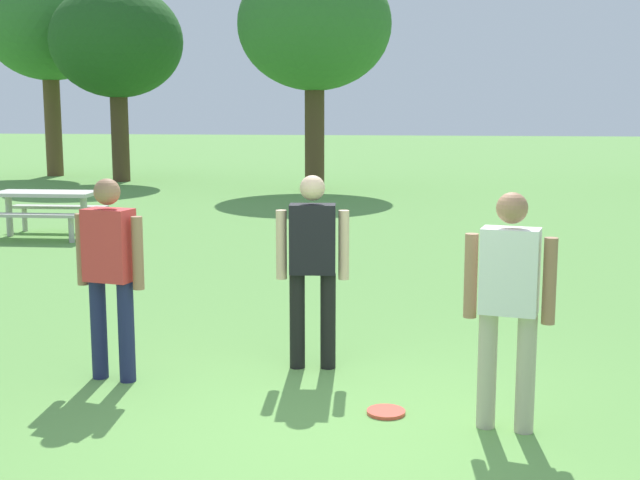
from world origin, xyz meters
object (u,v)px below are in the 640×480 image
at_px(frisbee, 386,412).
at_px(person_thrower, 509,296).
at_px(person_catcher, 110,266).
at_px(tree_broad_center, 117,43).
at_px(person_bystander, 313,259).
at_px(tree_tall_left, 48,28).
at_px(picnic_table_near, 46,204).
at_px(tree_far_right, 314,26).

bearing_deg(frisbee, person_thrower, -12.74).
distance_m(person_catcher, tree_broad_center, 19.13).
distance_m(person_thrower, person_bystander, 1.92).
xyz_separation_m(person_thrower, tree_broad_center, (-9.73, 18.33, 3.09)).
xyz_separation_m(person_bystander, tree_tall_left, (-11.07, 18.78, 3.68)).
bearing_deg(person_bystander, picnic_table_near, 129.91).
bearing_deg(tree_tall_left, tree_broad_center, -30.16).
relative_size(frisbee, tree_tall_left, 0.04).
xyz_separation_m(person_thrower, person_bystander, (-1.51, 1.19, 0.00)).
bearing_deg(frisbee, tree_tall_left, 120.70).
xyz_separation_m(tree_tall_left, tree_far_right, (8.88, -3.36, -0.36)).
height_order(person_thrower, tree_far_right, tree_far_right).
bearing_deg(person_catcher, tree_broad_center, 110.69).
xyz_separation_m(person_thrower, tree_far_right, (-3.70, 16.62, 3.32)).
distance_m(tree_broad_center, tree_far_right, 6.28).
bearing_deg(picnic_table_near, tree_far_right, 69.07).
xyz_separation_m(person_bystander, tree_far_right, (-2.19, 15.42, 3.32)).
xyz_separation_m(person_catcher, picnic_table_near, (-3.99, 7.17, -0.38)).
bearing_deg(picnic_table_near, person_bystander, -50.09).
bearing_deg(tree_far_right, picnic_table_near, -110.93).
relative_size(picnic_table_near, tree_broad_center, 0.31).
distance_m(person_thrower, tree_broad_center, 20.98).
xyz_separation_m(picnic_table_near, tree_far_right, (3.36, 8.79, 3.70)).
xyz_separation_m(frisbee, picnic_table_near, (-6.23, 7.64, 0.55)).
relative_size(tree_tall_left, tree_broad_center, 1.11).
relative_size(picnic_table_near, tree_far_right, 0.29).
bearing_deg(person_thrower, tree_tall_left, 122.19).
xyz_separation_m(frisbee, tree_tall_left, (-11.75, 19.79, 4.61)).
relative_size(person_thrower, tree_far_right, 0.27).
height_order(person_catcher, frisbee, person_catcher).
xyz_separation_m(tree_broad_center, tree_far_right, (6.04, -1.71, 0.24)).
distance_m(frisbee, tree_broad_center, 20.60).
xyz_separation_m(person_catcher, person_bystander, (1.56, 0.53, 0.00)).
distance_m(person_bystander, tree_tall_left, 22.11).
distance_m(picnic_table_near, tree_broad_center, 11.37).
bearing_deg(picnic_table_near, tree_broad_center, 104.31).
bearing_deg(person_thrower, person_bystander, 141.65).
xyz_separation_m(person_thrower, frisbee, (-0.83, 0.19, -0.93)).
bearing_deg(person_bystander, tree_far_right, 98.08).
distance_m(person_bystander, tree_far_right, 15.93).
distance_m(person_thrower, person_catcher, 3.14).
xyz_separation_m(person_catcher, tree_broad_center, (-6.67, 17.66, 3.09)).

